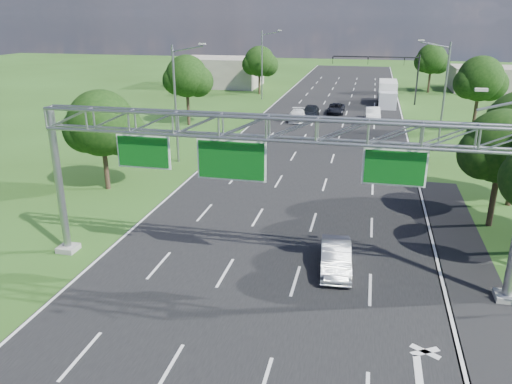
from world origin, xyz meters
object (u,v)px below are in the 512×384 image
(silver_sedan, at_px, (336,257))
(sign_gantry, at_px, (269,141))
(traffic_signal, at_px, (393,68))
(box_truck, at_px, (387,94))

(silver_sedan, bearing_deg, sign_gantry, -166.31)
(sign_gantry, height_order, traffic_signal, sign_gantry)
(traffic_signal, distance_m, silver_sedan, 52.22)
(sign_gantry, distance_m, box_truck, 52.98)
(sign_gantry, relative_size, box_truck, 2.72)
(traffic_signal, bearing_deg, sign_gantry, -97.68)
(silver_sedan, bearing_deg, box_truck, 80.97)
(box_truck, bearing_deg, sign_gantry, -97.16)
(traffic_signal, height_order, box_truck, traffic_signal)
(traffic_signal, relative_size, silver_sedan, 2.84)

